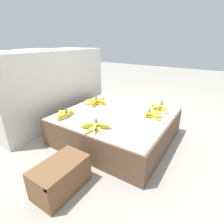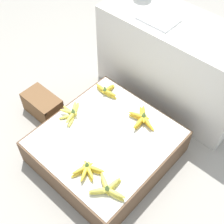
{
  "view_description": "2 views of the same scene",
  "coord_description": "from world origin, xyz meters",
  "px_view_note": "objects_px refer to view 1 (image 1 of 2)",
  "views": [
    {
      "loc": [
        -1.25,
        -0.76,
        0.87
      ],
      "look_at": [
        0.01,
        0.05,
        0.25
      ],
      "focal_mm": 28.0,
      "sensor_mm": 36.0,
      "label": 1
    },
    {
      "loc": [
        0.94,
        -0.96,
        2.14
      ],
      "look_at": [
        -0.03,
        0.1,
        0.42
      ],
      "focal_mm": 50.0,
      "sensor_mm": 36.0,
      "label": 2
    }
  ],
  "objects_px": {
    "banana_bunch_front_midright": "(152,114)",
    "banana_bunch_front_right": "(160,107)",
    "foam_tray_white": "(34,50)",
    "wooden_crate": "(61,176)",
    "banana_bunch_back_left": "(65,114)",
    "banana_bunch_back_midright": "(97,101)",
    "banana_bunch_middle_left": "(95,126)"
  },
  "relations": [
    {
      "from": "banana_bunch_front_midright",
      "to": "banana_bunch_back_midright",
      "type": "distance_m",
      "value": 0.6
    },
    {
      "from": "banana_bunch_back_left",
      "to": "foam_tray_white",
      "type": "relative_size",
      "value": 0.78
    },
    {
      "from": "wooden_crate",
      "to": "banana_bunch_back_left",
      "type": "xyz_separation_m",
      "value": [
        0.42,
        0.38,
        0.18
      ]
    },
    {
      "from": "banana_bunch_back_left",
      "to": "foam_tray_white",
      "type": "distance_m",
      "value": 0.7
    },
    {
      "from": "banana_bunch_front_midright",
      "to": "banana_bunch_front_right",
      "type": "height_order",
      "value": "banana_bunch_front_right"
    },
    {
      "from": "banana_bunch_back_midright",
      "to": "foam_tray_white",
      "type": "height_order",
      "value": "foam_tray_white"
    },
    {
      "from": "banana_bunch_back_midright",
      "to": "foam_tray_white",
      "type": "relative_size",
      "value": 0.88
    },
    {
      "from": "foam_tray_white",
      "to": "banana_bunch_back_left",
      "type": "bearing_deg",
      "value": -103.71
    },
    {
      "from": "banana_bunch_front_midright",
      "to": "banana_bunch_middle_left",
      "type": "height_order",
      "value": "banana_bunch_middle_left"
    },
    {
      "from": "banana_bunch_front_midright",
      "to": "banana_bunch_front_right",
      "type": "bearing_deg",
      "value": -1.88
    },
    {
      "from": "banana_bunch_front_right",
      "to": "banana_bunch_back_left",
      "type": "bearing_deg",
      "value": 133.6
    },
    {
      "from": "wooden_crate",
      "to": "banana_bunch_back_midright",
      "type": "distance_m",
      "value": 0.91
    },
    {
      "from": "banana_bunch_back_left",
      "to": "foam_tray_white",
      "type": "height_order",
      "value": "foam_tray_white"
    },
    {
      "from": "banana_bunch_back_midright",
      "to": "banana_bunch_front_right",
      "type": "bearing_deg",
      "value": -71.5
    },
    {
      "from": "banana_bunch_front_midright",
      "to": "banana_bunch_back_left",
      "type": "relative_size",
      "value": 0.84
    },
    {
      "from": "banana_bunch_front_midright",
      "to": "banana_bunch_back_left",
      "type": "distance_m",
      "value": 0.75
    },
    {
      "from": "banana_bunch_middle_left",
      "to": "banana_bunch_back_left",
      "type": "height_order",
      "value": "same"
    },
    {
      "from": "banana_bunch_back_midright",
      "to": "foam_tray_white",
      "type": "distance_m",
      "value": 0.77
    },
    {
      "from": "banana_bunch_front_right",
      "to": "banana_bunch_middle_left",
      "type": "height_order",
      "value": "banana_bunch_front_right"
    },
    {
      "from": "banana_bunch_front_right",
      "to": "banana_bunch_back_left",
      "type": "relative_size",
      "value": 1.09
    },
    {
      "from": "banana_bunch_front_right",
      "to": "banana_bunch_middle_left",
      "type": "xyz_separation_m",
      "value": [
        -0.65,
        0.28,
        -0.0
      ]
    },
    {
      "from": "banana_bunch_back_midright",
      "to": "banana_bunch_middle_left",
      "type": "bearing_deg",
      "value": -143.61
    },
    {
      "from": "wooden_crate",
      "to": "banana_bunch_front_right",
      "type": "relative_size",
      "value": 1.37
    },
    {
      "from": "banana_bunch_front_midright",
      "to": "banana_bunch_back_midright",
      "type": "height_order",
      "value": "banana_bunch_back_midright"
    },
    {
      "from": "banana_bunch_front_midright",
      "to": "banana_bunch_back_left",
      "type": "bearing_deg",
      "value": 122.97
    },
    {
      "from": "wooden_crate",
      "to": "banana_bunch_front_midright",
      "type": "bearing_deg",
      "value": -17.1
    },
    {
      "from": "banana_bunch_middle_left",
      "to": "banana_bunch_back_left",
      "type": "distance_m",
      "value": 0.36
    },
    {
      "from": "banana_bunch_front_midright",
      "to": "foam_tray_white",
      "type": "xyz_separation_m",
      "value": [
        -0.3,
        1.1,
        0.51
      ]
    },
    {
      "from": "banana_bunch_front_midright",
      "to": "banana_bunch_middle_left",
      "type": "xyz_separation_m",
      "value": [
        -0.45,
        0.27,
        -0.0
      ]
    },
    {
      "from": "banana_bunch_front_right",
      "to": "banana_bunch_back_midright",
      "type": "relative_size",
      "value": 0.97
    },
    {
      "from": "banana_bunch_front_right",
      "to": "banana_bunch_back_midright",
      "type": "bearing_deg",
      "value": 108.5
    },
    {
      "from": "banana_bunch_middle_left",
      "to": "foam_tray_white",
      "type": "relative_size",
      "value": 0.83
    }
  ]
}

